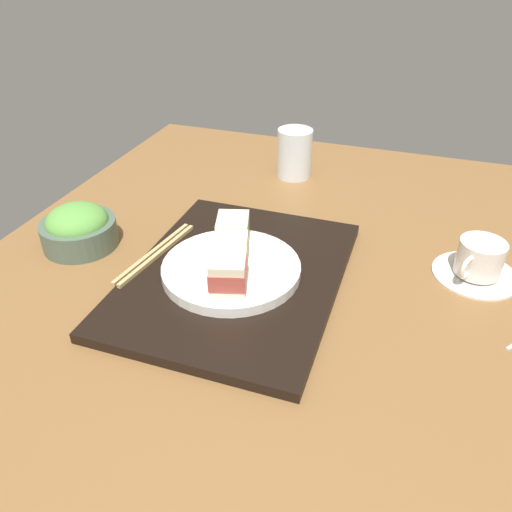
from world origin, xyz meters
The scene contains 10 objects.
ground_plane centered at (0.00, 0.00, -1.50)cm, with size 140.00×100.00×3.00cm, color brown.
serving_tray centered at (-3.40, -3.50, 0.86)cm, with size 43.75×33.47×1.72cm, color black.
sandwich_plate centered at (-2.74, -4.06, 2.59)cm, with size 22.74×22.74×1.74cm, color white.
sandwich_near centered at (-8.47, -5.92, 6.10)cm, with size 7.75×6.91×5.28cm.
sandwich_middle centered at (-2.74, -4.06, 5.87)cm, with size 7.92×6.97×4.82cm.
sandwich_far centered at (2.99, -2.20, 6.18)cm, with size 7.89×7.09×5.44cm.
salad_bowl centered at (-4.48, -34.51, 3.58)cm, with size 13.54×13.54×7.97cm.
chopsticks_pair centered at (-3.57, -18.48, 2.07)cm, with size 21.01×4.81×0.70cm.
coffee_cup centered at (-17.71, 34.18, 2.80)cm, with size 14.15×14.15×6.64cm.
drinking_glass centered at (-46.78, -5.61, 5.55)cm, with size 8.00×8.00×11.09cm, color silver.
Camera 1 is at (60.33, 21.98, 50.25)cm, focal length 35.68 mm.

